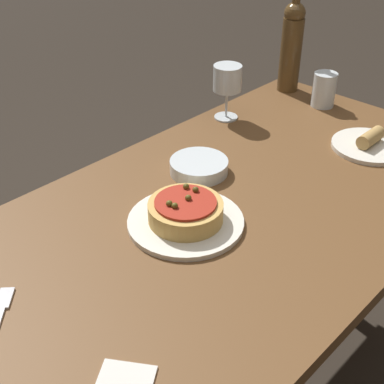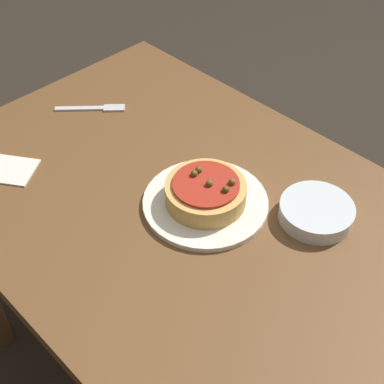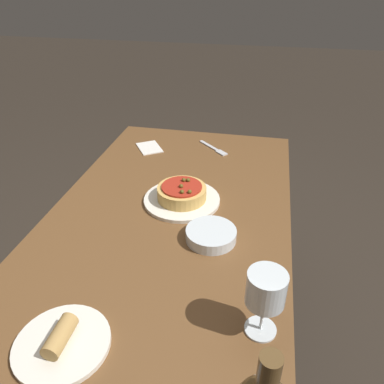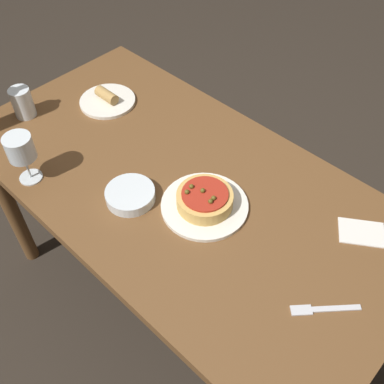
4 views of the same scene
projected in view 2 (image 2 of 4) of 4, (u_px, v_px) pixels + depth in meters
The scene contains 6 objects.
dining_table at pixel (241, 276), 1.07m from camera, with size 1.45×0.76×0.75m.
dinner_plate at pixel (205, 202), 1.08m from camera, with size 0.25×0.25×0.01m.
pizza at pixel (206, 192), 1.06m from camera, with size 0.16×0.16×0.06m.
side_bowl at pixel (316, 212), 1.05m from camera, with size 0.15×0.15×0.03m.
fork at pixel (95, 108), 1.32m from camera, with size 0.13×0.14×0.00m.
paper_napkin at pixel (6, 169), 1.16m from camera, with size 0.15×0.14×0.00m.
Camera 2 is at (0.39, -0.53, 1.52)m, focal length 50.00 mm.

